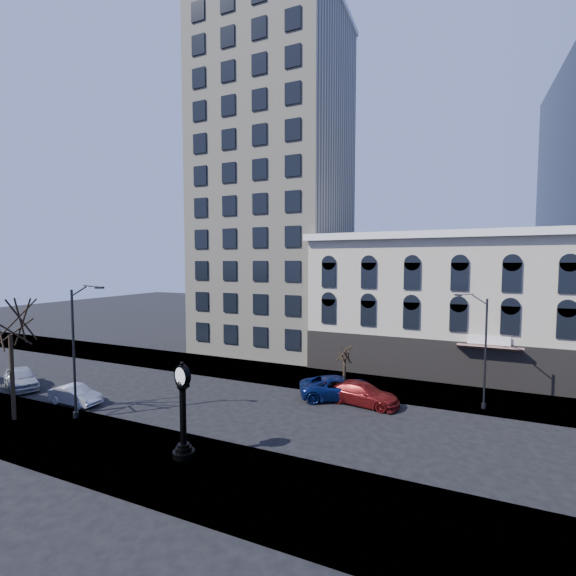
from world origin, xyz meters
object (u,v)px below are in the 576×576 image
at_px(car_near_b, 75,395).
at_px(street_lamp_near, 82,316).
at_px(street_clock, 183,414).
at_px(car_near_a, 21,378).

bearing_deg(car_near_b, street_lamp_near, -119.07).
distance_m(street_lamp_near, car_near_b, 6.90).
distance_m(street_clock, car_near_a, 19.29).
bearing_deg(car_near_b, street_clock, -104.86).
bearing_deg(street_clock, car_near_b, -176.49).
relative_size(street_lamp_near, car_near_a, 1.79).
distance_m(street_clock, car_near_b, 12.38).
height_order(street_lamp_near, car_near_b, street_lamp_near).
xyz_separation_m(street_lamp_near, car_near_b, (-3.07, 1.69, -5.95)).
bearing_deg(car_near_a, street_lamp_near, -79.26).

